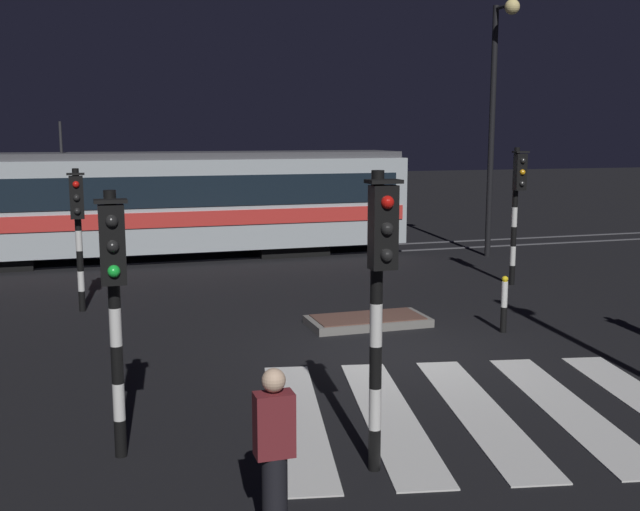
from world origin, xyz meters
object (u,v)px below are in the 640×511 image
Objects in this scene: tram at (148,203)px; bollard_island_edge at (504,304)px; traffic_light_corner_far_left at (78,218)px; pedestrian_waiting_at_kerb at (274,456)px; traffic_light_corner_far_right at (517,195)px; traffic_light_kerb_mid_left at (380,278)px; street_lamp_trackside_right at (497,100)px; traffic_light_corner_near_left at (114,286)px.

tram is 14.47× the size of bollard_island_edge.
traffic_light_corner_far_left is 1.80× the size of pedestrian_waiting_at_kerb.
traffic_light_corner_far_right is at bearing -38.58° from tram.
traffic_light_kerb_mid_left is 16.04m from street_lamp_trackside_right.
traffic_light_kerb_mid_left reaches higher than traffic_light_corner_far_left.
traffic_light_corner_far_left is 10.50m from pedestrian_waiting_at_kerb.
bollard_island_edge is (5.80, -10.72, -1.19)m from tram.
traffic_light_corner_near_left is 3.02m from traffic_light_kerb_mid_left.
traffic_light_corner_far_left is at bearing 99.38° from pedestrian_waiting_at_kerb.
street_lamp_trackside_right is (9.00, 13.03, 2.54)m from traffic_light_kerb_mid_left.
traffic_light_corner_near_left is 0.42× the size of street_lamp_trackside_right.
traffic_light_corner_far_right is at bearing 48.99° from pedestrian_waiting_at_kerb.
bollard_island_edge is (6.07, 6.09, -0.32)m from pedestrian_waiting_at_kerb.
tram is (-8.47, 6.76, -0.54)m from traffic_light_corner_far_right.
traffic_light_corner_near_left is at bearing -86.94° from traffic_light_corner_far_left.
pedestrian_waiting_at_kerb is at bearing -134.89° from bollard_island_edge.
traffic_light_corner_far_right is at bearing 55.97° from bollard_island_edge.
pedestrian_waiting_at_kerb is (1.28, -2.36, -1.21)m from traffic_light_corner_near_left.
bollard_island_edge is (-2.67, -3.96, -1.73)m from traffic_light_corner_far_right.
street_lamp_trackside_right is at bearing -14.65° from tram.
traffic_light_corner_near_left is 2.86× the size of bollard_island_edge.
tram reaches higher than traffic_light_kerb_mid_left.
traffic_light_corner_far_left is 6.81m from tram.
traffic_light_corner_near_left reaches higher than pedestrian_waiting_at_kerb.
bollard_island_edge is (7.35, 3.73, -1.53)m from traffic_light_corner_near_left.
street_lamp_trackside_right is at bearing 67.09° from traffic_light_corner_far_right.
traffic_light_corner_near_left is at bearing 155.62° from traffic_light_kerb_mid_left.
tram is at bearing 89.08° from pedestrian_waiting_at_kerb.
pedestrian_waiting_at_kerb is 1.54× the size of bollard_island_edge.
street_lamp_trackside_right is 10.97m from tram.
traffic_light_kerb_mid_left is at bearing -70.96° from traffic_light_corner_far_left.
traffic_light_kerb_mid_left is at bearing 37.24° from pedestrian_waiting_at_kerb.
pedestrian_waiting_at_kerb is (-0.27, -16.81, -0.87)m from tram.
bollard_island_edge is at bearing -28.44° from traffic_light_corner_far_left.
street_lamp_trackside_right is at bearing 61.33° from bollard_island_edge.
traffic_light_kerb_mid_left is at bearing -24.38° from traffic_light_corner_near_left.
traffic_light_corner_far_left is 0.40× the size of street_lamp_trackside_right.
pedestrian_waiting_at_kerb is at bearing -80.62° from traffic_light_corner_far_left.
traffic_light_corner_far_right is 10.45m from traffic_light_corner_far_left.
traffic_light_kerb_mid_left is at bearing -132.75° from bollard_island_edge.
traffic_light_corner_near_left is at bearing -153.07° from bollard_island_edge.
traffic_light_corner_near_left is 14.54m from tram.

